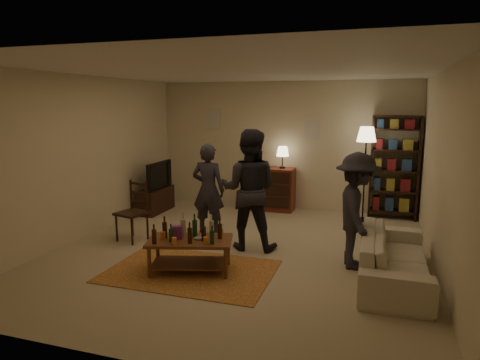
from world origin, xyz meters
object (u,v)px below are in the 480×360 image
at_px(tv_stand, 155,194).
at_px(dresser, 271,188).
at_px(coffee_table, 190,243).
at_px(bookshelf, 394,166).
at_px(person_right, 249,190).
at_px(person_left, 208,190).
at_px(dining_chair, 134,209).
at_px(person_by_sofa, 357,211).
at_px(sofa, 394,257).
at_px(floor_lamp, 366,141).

xyz_separation_m(tv_stand, dresser, (2.25, 0.91, 0.09)).
distance_m(coffee_table, tv_stand, 3.44).
bearing_deg(bookshelf, person_right, -130.18).
xyz_separation_m(person_left, person_right, (0.85, -0.44, 0.14)).
xyz_separation_m(coffee_table, person_right, (0.47, 1.18, 0.53)).
xyz_separation_m(tv_stand, person_right, (2.52, -1.59, 0.55)).
xyz_separation_m(dresser, person_right, (0.27, -2.50, 0.45)).
bearing_deg(dresser, dining_chair, -121.53).
distance_m(person_right, person_by_sofa, 1.66).
height_order(sofa, person_right, person_right).
relative_size(tv_stand, sofa, 0.51).
height_order(tv_stand, person_right, person_right).
distance_m(dining_chair, dresser, 3.16).
distance_m(tv_stand, person_left, 2.06).
distance_m(bookshelf, person_left, 3.70).
distance_m(sofa, person_by_sofa, 0.76).
relative_size(bookshelf, floor_lamp, 1.11).
relative_size(tv_stand, person_right, 0.57).
xyz_separation_m(dining_chair, person_by_sofa, (3.54, -0.13, 0.27)).
height_order(tv_stand, sofa, tv_stand).
relative_size(bookshelf, person_left, 1.28).
relative_size(dining_chair, tv_stand, 0.94).
bearing_deg(floor_lamp, tv_stand, -171.47).
relative_size(dining_chair, bookshelf, 0.50).
xyz_separation_m(bookshelf, person_by_sofa, (-0.55, -2.88, -0.24)).
bearing_deg(tv_stand, person_right, -32.19).
distance_m(dining_chair, tv_stand, 1.88).
relative_size(floor_lamp, person_right, 0.97).
distance_m(coffee_table, person_left, 1.71).
bearing_deg(person_by_sofa, tv_stand, 54.47).
xyz_separation_m(bookshelf, person_right, (-2.17, -2.57, -0.10)).
relative_size(coffee_table, dining_chair, 1.23).
bearing_deg(dresser, tv_stand, -157.93).
relative_size(coffee_table, bookshelf, 0.61).
bearing_deg(dining_chair, coffee_table, -20.54).
bearing_deg(sofa, bookshelf, -0.82).
distance_m(sofa, person_right, 2.30).
bearing_deg(dining_chair, sofa, 7.75).
bearing_deg(person_by_sofa, dresser, 23.02).
xyz_separation_m(coffee_table, floor_lamp, (2.11, 3.39, 1.14)).
xyz_separation_m(floor_lamp, person_right, (-1.64, -2.21, -0.61)).
bearing_deg(tv_stand, person_by_sofa, -24.66).
xyz_separation_m(dining_chair, dresser, (1.65, 2.69, -0.05)).
height_order(dining_chair, floor_lamp, floor_lamp).
height_order(coffee_table, floor_lamp, floor_lamp).
bearing_deg(person_right, person_left, -32.69).
distance_m(coffee_table, person_right, 1.37).
bearing_deg(person_left, dining_chair, 31.33).
distance_m(coffee_table, dresser, 3.68).
bearing_deg(floor_lamp, person_left, -144.62).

